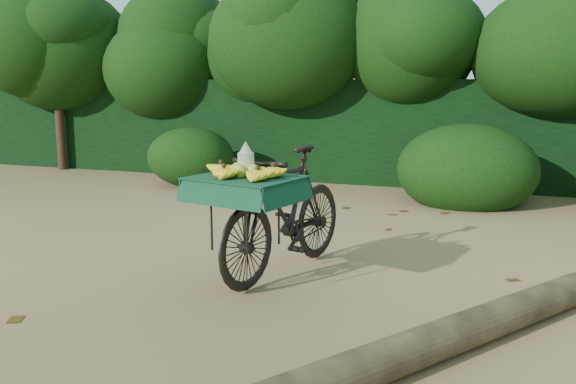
% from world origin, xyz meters
% --- Properties ---
extents(ground, '(80.00, 80.00, 0.00)m').
position_xyz_m(ground, '(0.00, 0.00, 0.00)').
color(ground, '#A8815A').
rests_on(ground, ground).
extents(vendor_bicycle, '(1.10, 2.02, 1.18)m').
position_xyz_m(vendor_bicycle, '(0.18, 0.33, 0.60)').
color(vendor_bicycle, black).
rests_on(vendor_bicycle, ground).
extents(fallen_log, '(2.10, 3.02, 0.25)m').
position_xyz_m(fallen_log, '(1.71, -1.02, 0.12)').
color(fallen_log, brown).
rests_on(fallen_log, ground).
extents(hedge_backdrop, '(26.00, 1.80, 1.80)m').
position_xyz_m(hedge_backdrop, '(0.00, 6.30, 0.90)').
color(hedge_backdrop, black).
rests_on(hedge_backdrop, ground).
extents(tree_row, '(14.50, 2.00, 4.00)m').
position_xyz_m(tree_row, '(-0.65, 5.50, 2.00)').
color(tree_row, black).
rests_on(tree_row, ground).
extents(bush_clumps, '(8.80, 1.70, 0.90)m').
position_xyz_m(bush_clumps, '(0.50, 4.30, 0.45)').
color(bush_clumps, black).
rests_on(bush_clumps, ground).
extents(leaf_litter, '(7.00, 7.30, 0.01)m').
position_xyz_m(leaf_litter, '(0.00, 0.65, 0.01)').
color(leaf_litter, '#443012').
rests_on(leaf_litter, ground).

